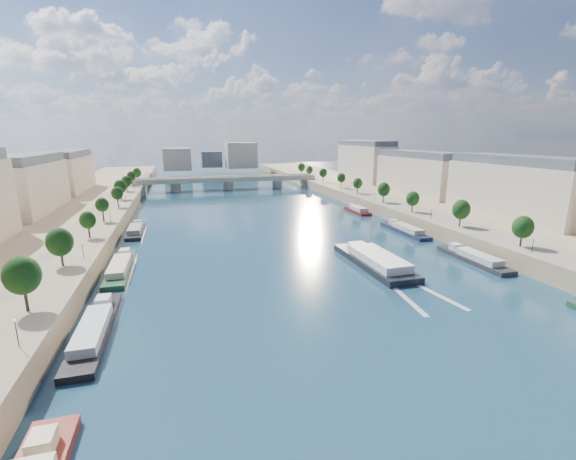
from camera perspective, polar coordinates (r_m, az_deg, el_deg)
ground at (r=133.39m, az=-2.38°, el=-0.61°), size 700.00×700.00×0.00m
quay_left at (r=136.03m, az=-33.37°, el=-1.56°), size 44.00×520.00×5.00m
quay_right at (r=164.71m, az=22.77°, el=1.99°), size 44.00×520.00×5.00m
pave_left at (r=131.59m, az=-27.31°, el=-0.11°), size 14.00×520.00×0.10m
pave_right at (r=155.39m, az=18.51°, el=2.67°), size 14.00×520.00×0.10m
trees_left at (r=132.07m, az=-26.56°, el=2.44°), size 4.80×268.80×8.26m
trees_right at (r=161.67m, az=16.09°, el=5.21°), size 4.80×268.80×8.26m
lamps_left at (r=120.55m, az=-26.24°, el=0.19°), size 0.36×200.36×4.28m
lamps_right at (r=156.58m, az=16.20°, el=3.93°), size 0.36×200.36×4.28m
buildings_right at (r=180.12m, az=24.10°, el=7.30°), size 16.00×226.00×23.20m
skyline at (r=347.25m, az=-10.55°, el=10.56°), size 79.00×42.00×22.00m
bridge at (r=247.21m, az=-8.87°, el=7.15°), size 112.00×12.00×8.15m
tour_barge at (r=103.72m, az=12.69°, el=-4.48°), size 9.32×31.74×4.30m
wake at (r=90.93m, az=17.61°, el=-8.29°), size 10.76×25.97×0.04m
moored_barges_left at (r=77.76m, az=-26.43°, el=-12.36°), size 5.00×157.73×3.60m
moored_barges_right at (r=114.65m, az=26.32°, el=-4.07°), size 5.00×157.93×3.60m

